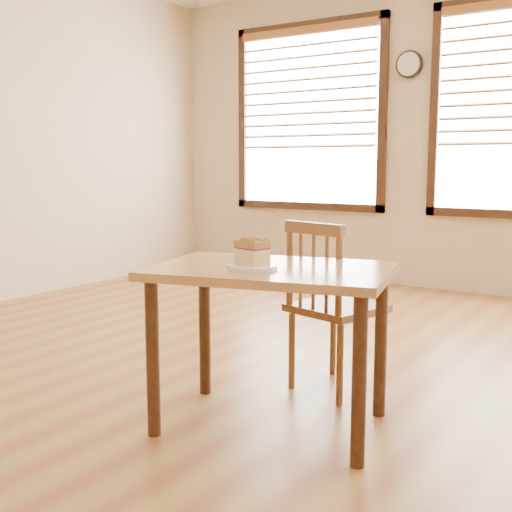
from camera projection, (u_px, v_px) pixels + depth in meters
The scene contains 8 objects.
ground at pixel (241, 453), 2.71m from camera, with size 8.00×8.00×0.00m, color olive.
room_shell at pixel (239, 0), 2.45m from camera, with size 8.00×8.00×8.00m.
window_left at pixel (308, 106), 6.77m from camera, with size 1.76×0.10×1.96m.
wall_clock at pixel (409, 64), 6.10m from camera, with size 0.26×0.05×0.26m.
cafe_table_main at pixel (271, 292), 2.91m from camera, with size 1.20×0.94×0.75m.
cafe_chair_main at pixel (332, 305), 3.39m from camera, with size 0.51×0.51×0.93m.
plate at pixel (252, 267), 2.83m from camera, with size 0.22×0.22×0.02m.
cake_slice at pixel (252, 251), 2.82m from camera, with size 0.16×0.13×0.13m.
Camera 1 is at (1.47, -2.10, 1.21)m, focal length 45.00 mm.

